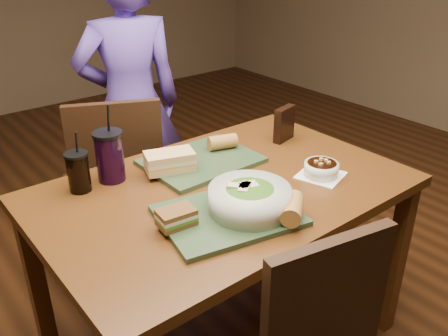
{
  "coord_description": "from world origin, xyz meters",
  "views": [
    {
      "loc": [
        -0.93,
        -1.15,
        1.56
      ],
      "look_at": [
        0.0,
        0.0,
        0.82
      ],
      "focal_mm": 38.0,
      "sensor_mm": 36.0,
      "label": 1
    }
  ],
  "objects": [
    {
      "name": "tray_near",
      "position": [
        -0.12,
        -0.17,
        0.76
      ],
      "size": [
        0.48,
        0.4,
        0.02
      ],
      "primitive_type": "cube",
      "rotation": [
        0.0,
        0.0,
        -0.21
      ],
      "color": "#2B3F25",
      "rests_on": "dining_table"
    },
    {
      "name": "baguette_near",
      "position": [
        0.01,
        -0.32,
        0.8
      ],
      "size": [
        0.14,
        0.13,
        0.06
      ],
      "primitive_type": "cylinder",
      "rotation": [
        0.0,
        1.57,
        0.68
      ],
      "color": "#AD7533",
      "rests_on": "tray_near"
    },
    {
      "name": "chair_far",
      "position": [
        -0.12,
        0.69,
        0.52
      ],
      "size": [
        0.53,
        0.55,
        0.93
      ],
      "color": "black",
      "rests_on": "ground"
    },
    {
      "name": "diner",
      "position": [
        0.17,
        0.98,
        0.75
      ],
      "size": [
        0.63,
        0.5,
        1.5
      ],
      "primitive_type": "imported",
      "rotation": [
        0.0,
        0.0,
        2.86
      ],
      "color": "#573BA4",
      "rests_on": "ground"
    },
    {
      "name": "cup_berry",
      "position": [
        -0.29,
        0.29,
        0.84
      ],
      "size": [
        0.11,
        0.11,
        0.29
      ],
      "color": "black",
      "rests_on": "dining_table"
    },
    {
      "name": "soup_bowl",
      "position": [
        0.33,
        -0.17,
        0.78
      ],
      "size": [
        0.19,
        0.19,
        0.06
      ],
      "color": "white",
      "rests_on": "dining_table"
    },
    {
      "name": "chip_bag",
      "position": [
        0.46,
        0.16,
        0.82
      ],
      "size": [
        0.12,
        0.06,
        0.15
      ],
      "primitive_type": "cube",
      "rotation": [
        0.0,
        0.0,
        0.23
      ],
      "color": "black",
      "rests_on": "dining_table"
    },
    {
      "name": "tray_far",
      "position": [
        0.05,
        0.2,
        0.76
      ],
      "size": [
        0.42,
        0.32,
        0.02
      ],
      "primitive_type": "cube",
      "rotation": [
        0.0,
        0.0,
        0.01
      ],
      "color": "#2B3F25",
      "rests_on": "dining_table"
    },
    {
      "name": "sandwich_far",
      "position": [
        -0.1,
        0.2,
        0.8
      ],
      "size": [
        0.2,
        0.15,
        0.07
      ],
      "color": "tan",
      "rests_on": "tray_far"
    },
    {
      "name": "cup_cola",
      "position": [
        -0.41,
        0.29,
        0.82
      ],
      "size": [
        0.08,
        0.08,
        0.22
      ],
      "color": "black",
      "rests_on": "dining_table"
    },
    {
      "name": "sandwich_near",
      "position": [
        -0.29,
        -0.13,
        0.79
      ],
      "size": [
        0.12,
        0.09,
        0.05
      ],
      "color": "#593819",
      "rests_on": "tray_near"
    },
    {
      "name": "dining_table",
      "position": [
        0.0,
        0.0,
        0.66
      ],
      "size": [
        1.3,
        0.85,
        0.75
      ],
      "color": "#4D2A0F",
      "rests_on": "ground"
    },
    {
      "name": "baguette_far",
      "position": [
        0.17,
        0.23,
        0.8
      ],
      "size": [
        0.13,
        0.09,
        0.06
      ],
      "primitive_type": "cylinder",
      "rotation": [
        0.0,
        1.57,
        -0.29
      ],
      "color": "#AD7533",
      "rests_on": "tray_far"
    },
    {
      "name": "salad_bowl",
      "position": [
        -0.06,
        -0.2,
        0.81
      ],
      "size": [
        0.26,
        0.26,
        0.09
      ],
      "color": "silver",
      "rests_on": "tray_near"
    }
  ]
}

